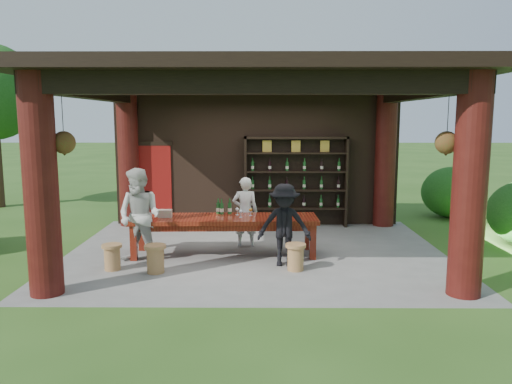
{
  "coord_description": "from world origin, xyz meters",
  "views": [
    {
      "loc": [
        0.07,
        -9.64,
        2.64
      ],
      "look_at": [
        0.0,
        0.4,
        1.15
      ],
      "focal_mm": 35.0,
      "sensor_mm": 36.0,
      "label": 1
    }
  ],
  "objects_px": {
    "stool_near_left": "(155,258)",
    "napkin_basket": "(165,213)",
    "tasting_table": "(224,223)",
    "guest_woman": "(140,216)",
    "wine_shelf": "(296,181)",
    "guest_man": "(284,225)",
    "stool_near_right": "(296,256)",
    "stool_far_left": "(112,256)",
    "host": "(245,212)"
  },
  "relations": [
    {
      "from": "tasting_table",
      "to": "napkin_basket",
      "type": "relative_size",
      "value": 13.91
    },
    {
      "from": "stool_near_left",
      "to": "napkin_basket",
      "type": "relative_size",
      "value": 1.89
    },
    {
      "from": "tasting_table",
      "to": "napkin_basket",
      "type": "xyz_separation_m",
      "value": [
        -1.14,
        -0.02,
        0.18
      ]
    },
    {
      "from": "stool_near_right",
      "to": "stool_far_left",
      "type": "height_order",
      "value": "stool_near_right"
    },
    {
      "from": "host",
      "to": "guest_woman",
      "type": "xyz_separation_m",
      "value": [
        -1.89,
        -1.24,
        0.15
      ]
    },
    {
      "from": "stool_near_left",
      "to": "guest_woman",
      "type": "xyz_separation_m",
      "value": [
        -0.4,
        0.61,
        0.61
      ]
    },
    {
      "from": "tasting_table",
      "to": "napkin_basket",
      "type": "height_order",
      "value": "napkin_basket"
    },
    {
      "from": "stool_near_left",
      "to": "guest_man",
      "type": "xyz_separation_m",
      "value": [
        2.23,
        0.46,
        0.48
      ]
    },
    {
      "from": "stool_near_right",
      "to": "napkin_basket",
      "type": "bearing_deg",
      "value": 158.2
    },
    {
      "from": "wine_shelf",
      "to": "stool_near_right",
      "type": "distance_m",
      "value": 3.75
    },
    {
      "from": "napkin_basket",
      "to": "wine_shelf",
      "type": "bearing_deg",
      "value": 44.5
    },
    {
      "from": "guest_woman",
      "to": "napkin_basket",
      "type": "bearing_deg",
      "value": 77.39
    },
    {
      "from": "wine_shelf",
      "to": "stool_near_left",
      "type": "xyz_separation_m",
      "value": [
        -2.67,
        -3.81,
        -0.85
      ]
    },
    {
      "from": "stool_far_left",
      "to": "guest_woman",
      "type": "xyz_separation_m",
      "value": [
        0.4,
        0.45,
        0.63
      ]
    },
    {
      "from": "tasting_table",
      "to": "stool_near_right",
      "type": "bearing_deg",
      "value": -37.22
    },
    {
      "from": "wine_shelf",
      "to": "stool_far_left",
      "type": "relative_size",
      "value": 5.44
    },
    {
      "from": "wine_shelf",
      "to": "guest_woman",
      "type": "height_order",
      "value": "wine_shelf"
    },
    {
      "from": "stool_near_left",
      "to": "stool_near_right",
      "type": "distance_m",
      "value": 2.43
    },
    {
      "from": "stool_near_right",
      "to": "guest_woman",
      "type": "distance_m",
      "value": 2.92
    },
    {
      "from": "wine_shelf",
      "to": "guest_man",
      "type": "height_order",
      "value": "wine_shelf"
    },
    {
      "from": "stool_near_left",
      "to": "stool_far_left",
      "type": "distance_m",
      "value": 0.81
    },
    {
      "from": "stool_near_right",
      "to": "host",
      "type": "bearing_deg",
      "value": 118.85
    },
    {
      "from": "stool_near_right",
      "to": "guest_man",
      "type": "height_order",
      "value": "guest_man"
    },
    {
      "from": "stool_near_right",
      "to": "tasting_table",
      "type": "bearing_deg",
      "value": 142.78
    },
    {
      "from": "tasting_table",
      "to": "napkin_basket",
      "type": "distance_m",
      "value": 1.16
    },
    {
      "from": "guest_woman",
      "to": "napkin_basket",
      "type": "distance_m",
      "value": 0.65
    },
    {
      "from": "tasting_table",
      "to": "guest_woman",
      "type": "distance_m",
      "value": 1.62
    },
    {
      "from": "guest_woman",
      "to": "wine_shelf",
      "type": "bearing_deg",
      "value": 67.36
    },
    {
      "from": "stool_near_left",
      "to": "guest_man",
      "type": "distance_m",
      "value": 2.33
    },
    {
      "from": "stool_near_left",
      "to": "tasting_table",
      "type": "bearing_deg",
      "value": 46.47
    },
    {
      "from": "stool_far_left",
      "to": "guest_woman",
      "type": "distance_m",
      "value": 0.87
    },
    {
      "from": "guest_woman",
      "to": "napkin_basket",
      "type": "height_order",
      "value": "guest_woman"
    },
    {
      "from": "guest_man",
      "to": "napkin_basket",
      "type": "bearing_deg",
      "value": 165.27
    },
    {
      "from": "wine_shelf",
      "to": "napkin_basket",
      "type": "xyz_separation_m",
      "value": [
        -2.71,
        -2.66,
        -0.29
      ]
    },
    {
      "from": "guest_man",
      "to": "guest_woman",
      "type": "bearing_deg",
      "value": 178.85
    },
    {
      "from": "stool_near_right",
      "to": "guest_woman",
      "type": "relative_size",
      "value": 0.27
    },
    {
      "from": "tasting_table",
      "to": "stool_near_right",
      "type": "relative_size",
      "value": 7.67
    },
    {
      "from": "stool_near_left",
      "to": "guest_man",
      "type": "bearing_deg",
      "value": 11.62
    },
    {
      "from": "host",
      "to": "tasting_table",
      "type": "bearing_deg",
      "value": 58.41
    },
    {
      "from": "wine_shelf",
      "to": "guest_woman",
      "type": "relative_size",
      "value": 1.43
    },
    {
      "from": "tasting_table",
      "to": "guest_woman",
      "type": "bearing_deg",
      "value": -159.74
    },
    {
      "from": "guest_woman",
      "to": "guest_man",
      "type": "distance_m",
      "value": 2.64
    },
    {
      "from": "guest_woman",
      "to": "guest_man",
      "type": "bearing_deg",
      "value": 17.91
    },
    {
      "from": "stool_near_left",
      "to": "guest_man",
      "type": "relative_size",
      "value": 0.33
    },
    {
      "from": "guest_woman",
      "to": "napkin_basket",
      "type": "relative_size",
      "value": 6.72
    },
    {
      "from": "tasting_table",
      "to": "wine_shelf",
      "type": "bearing_deg",
      "value": 59.36
    },
    {
      "from": "tasting_table",
      "to": "host",
      "type": "relative_size",
      "value": 2.5
    },
    {
      "from": "wine_shelf",
      "to": "tasting_table",
      "type": "relative_size",
      "value": 0.69
    },
    {
      "from": "stool_near_right",
      "to": "wine_shelf",
      "type": "bearing_deg",
      "value": 86.07
    },
    {
      "from": "tasting_table",
      "to": "guest_man",
      "type": "xyz_separation_m",
      "value": [
        1.13,
        -0.7,
        0.11
      ]
    }
  ]
}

